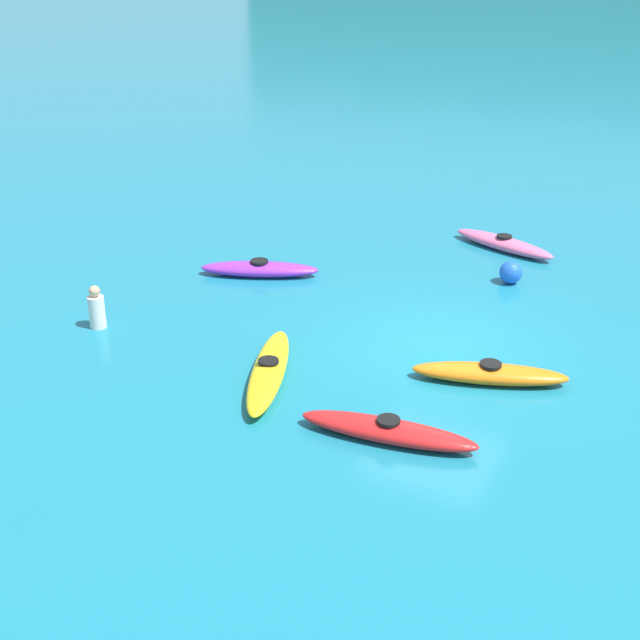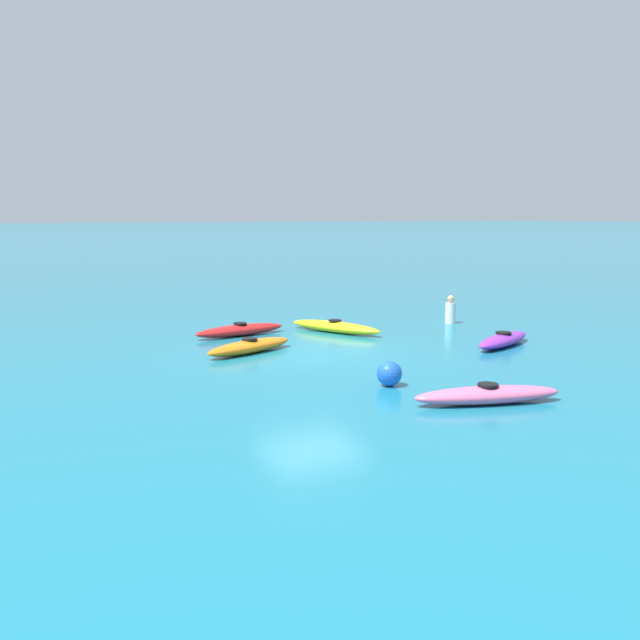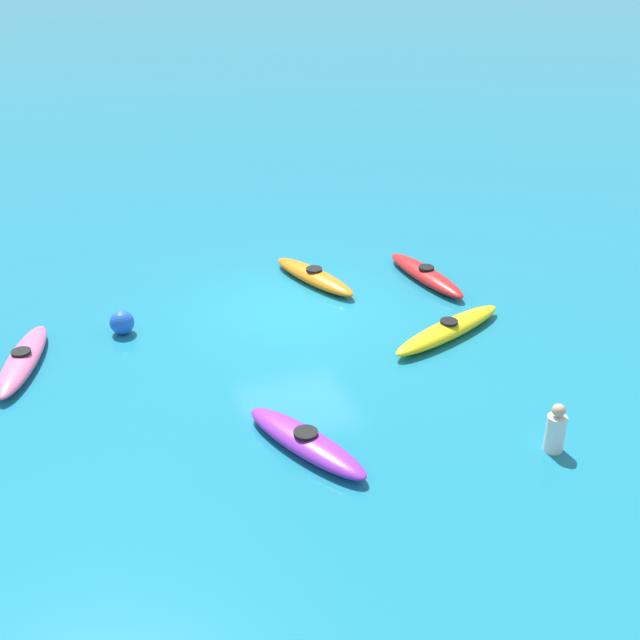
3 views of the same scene
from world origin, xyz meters
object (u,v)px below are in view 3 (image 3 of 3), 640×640
person_near_shore (556,430)px  kayak_purple (306,442)px  kayak_orange (314,276)px  kayak_red (426,275)px  kayak_pink (23,360)px  kayak_yellow (448,329)px  buoy_blue (122,322)px

person_near_shore → kayak_purple: bearing=69.6°
kayak_orange → kayak_red: size_ratio=0.95×
kayak_orange → kayak_purple: (-6.10, 2.38, 0.00)m
kayak_red → kayak_purple: bearing=137.2°
kayak_orange → kayak_pink: same height
kayak_orange → kayak_pink: bearing=104.4°
kayak_orange → person_near_shore: bearing=-169.3°
kayak_pink → kayak_purple: size_ratio=1.04×
kayak_yellow → kayak_pink: bearing=78.0°
kayak_red → kayak_yellow: bearing=162.6°
kayak_red → person_near_shore: size_ratio=3.25×
kayak_orange → kayak_yellow: 3.83m
kayak_pink → kayak_red: same height
kayak_orange → buoy_blue: bearing=101.8°
kayak_yellow → kayak_red: same height
kayak_orange → buoy_blue: size_ratio=5.40×
kayak_orange → buoy_blue: (-0.95, 4.58, 0.09)m
kayak_orange → kayak_pink: (-1.69, 6.58, -0.00)m
person_near_shore → kayak_yellow: bearing=-3.7°
kayak_yellow → buoy_blue: (2.50, 6.25, 0.09)m
kayak_pink → kayak_red: 9.11m
kayak_pink → kayak_red: bearing=-84.6°
kayak_orange → kayak_red: same height
kayak_yellow → kayak_purple: size_ratio=1.15×
kayak_orange → kayak_red: bearing=-108.5°
kayak_orange → person_near_shore: person_near_shore is taller
kayak_purple → kayak_red: size_ratio=0.94×
kayak_orange → kayak_red: 2.63m
kayak_orange → kayak_yellow: size_ratio=0.88×
kayak_purple → buoy_blue: (5.14, 2.20, 0.09)m
kayak_yellow → buoy_blue: bearing=68.2°
kayak_yellow → kayak_purple: bearing=123.2°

